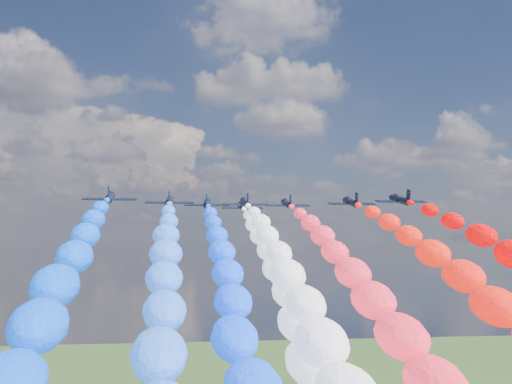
{
  "coord_description": "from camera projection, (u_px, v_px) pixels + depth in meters",
  "views": [
    {
      "loc": [
        -16.56,
        -126.4,
        84.47
      ],
      "look_at": [
        0.0,
        4.0,
        93.86
      ],
      "focal_mm": 44.84,
      "sensor_mm": 36.0,
      "label": 1
    }
  ],
  "objects": [
    {
      "name": "jet_0",
      "position": [
        110.0,
        197.0,
        117.05
      ],
      "size": [
        10.16,
        13.61,
        4.87
      ],
      "primitive_type": null,
      "rotation": [
        0.16,
        0.0,
        0.04
      ],
      "color": "black"
    },
    {
      "name": "jet_1",
      "position": [
        170.0,
        201.0,
        128.93
      ],
      "size": [
        9.95,
        13.47,
        4.87
      ],
      "primitive_type": null,
      "rotation": [
        0.16,
        0.0,
        -0.02
      ],
      "color": "black"
    },
    {
      "name": "trail_1",
      "position": [
        162.0,
        363.0,
        63.04
      ],
      "size": [
        7.04,
        126.52,
        44.82
      ],
      "primitive_type": null,
      "color": "blue"
    },
    {
      "name": "jet_2",
      "position": [
        207.0,
        203.0,
        138.28
      ],
      "size": [
        10.55,
        13.89,
        4.87
      ],
      "primitive_type": null,
      "rotation": [
        0.16,
        0.0,
        -0.07
      ],
      "color": "black"
    },
    {
      "name": "trail_2",
      "position": [
        235.0,
        347.0,
        72.38
      ],
      "size": [
        7.04,
        126.52,
        44.82
      ],
      "primitive_type": null,
      "color": "#0C41FF"
    },
    {
      "name": "jet_3",
      "position": [
        245.0,
        203.0,
        135.76
      ],
      "size": [
        9.72,
        13.3,
        4.87
      ],
      "primitive_type": null,
      "rotation": [
        0.16,
        0.0,
        0.0
      ],
      "color": "black"
    },
    {
      "name": "trail_3",
      "position": [
        310.0,
        351.0,
        69.86
      ],
      "size": [
        7.04,
        126.52,
        44.82
      ],
      "primitive_type": null,
      "color": "silver"
    },
    {
      "name": "jet_4",
      "position": [
        242.0,
        206.0,
        151.03
      ],
      "size": [
        9.83,
        13.38,
        4.87
      ],
      "primitive_type": null,
      "rotation": [
        0.16,
        0.0,
        -0.01
      ],
      "color": "black"
    },
    {
      "name": "trail_4",
      "position": [
        292.0,
        330.0,
        85.13
      ],
      "size": [
        7.04,
        126.52,
        44.82
      ],
      "primitive_type": null,
      "color": "white"
    },
    {
      "name": "jet_5",
      "position": [
        287.0,
        204.0,
        139.94
      ],
      "size": [
        9.89,
        13.42,
        4.87
      ],
      "primitive_type": null,
      "rotation": [
        0.16,
        0.0,
        -0.02
      ],
      "color": "black"
    },
    {
      "name": "trail_5",
      "position": [
        385.0,
        344.0,
        74.04
      ],
      "size": [
        7.04,
        126.52,
        44.82
      ],
      "primitive_type": null,
      "color": "#FA253D"
    },
    {
      "name": "jet_6",
      "position": [
        351.0,
        202.0,
        133.26
      ],
      "size": [
        9.9,
        13.42,
        4.87
      ],
      "primitive_type": null,
      "rotation": [
        0.16,
        0.0,
        -0.02
      ],
      "color": "black"
    },
    {
      "name": "jet_7",
      "position": [
        400.0,
        200.0,
        125.03
      ],
      "size": [
        9.69,
        13.27,
        4.87
      ],
      "primitive_type": null,
      "rotation": [
        0.16,
        0.0,
        -0.0
      ],
      "color": "black"
    }
  ]
}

